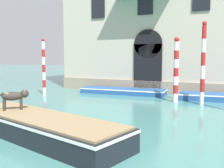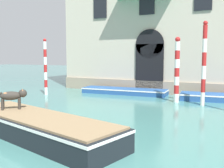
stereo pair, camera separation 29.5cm
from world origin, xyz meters
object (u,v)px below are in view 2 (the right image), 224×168
Objects in this scene: dog_on_deck at (13,96)px; boat_moored_far at (221,97)px; mooring_pole_0 at (45,67)px; mooring_pole_1 at (177,70)px; boat_foreground at (36,125)px; mooring_pole_2 at (204,63)px; boat_moored_near_palazzo at (124,91)px.

boat_moored_far is (6.23, 9.81, -0.98)m from dog_on_deck.
boat_moored_far is at bearing 13.24° from dog_on_deck.
mooring_pole_0 is 1.03× the size of mooring_pole_1.
boat_foreground is 11.26m from boat_moored_far.
boat_moored_far is (4.83, 10.17, -0.16)m from boat_foreground.
mooring_pole_0 reaches higher than boat_foreground.
mooring_pole_2 is (4.06, 8.31, 1.88)m from boat_foreground.
boat_moored_near_palazzo is 6.28m from mooring_pole_2.
boat_foreground is at bearing -50.71° from mooring_pole_0.
boat_foreground is 9.44m from mooring_pole_2.
mooring_pole_1 is (3.96, 8.25, 0.68)m from dog_on_deck.
mooring_pole_2 is at bearing 77.09° from boat_foreground.
mooring_pole_0 is at bearing -152.35° from boat_moored_near_palazzo.
boat_moored_near_palazzo is at bearing 157.15° from mooring_pole_1.
boat_moored_near_palazzo is (-0.12, 9.97, -1.00)m from dog_on_deck.
mooring_pole_1 is at bearing 168.28° from mooring_pole_2.
boat_moored_near_palazzo is at bearing 111.51° from boat_foreground.
boat_moored_far is at bearing 67.64° from mooring_pole_2.
mooring_pole_1 reaches higher than boat_moored_near_palazzo.
mooring_pole_2 is (-0.77, -1.87, 2.04)m from boat_moored_far.
mooring_pole_1 is 0.83× the size of mooring_pole_2.
dog_on_deck is 10.02m from boat_moored_near_palazzo.
mooring_pole_1 is at bearing 7.57° from mooring_pole_0.
mooring_pole_0 reaches higher than mooring_pole_1.
boat_foreground is at bearing -116.08° from mooring_pole_2.
mooring_pole_2 is (5.46, 7.94, 1.06)m from dog_on_deck.
boat_foreground is at bearing -106.57° from mooring_pole_1.
dog_on_deck reaches higher than boat_foreground.
boat_moored_near_palazzo is at bearing 32.01° from mooring_pole_0.
mooring_pole_2 is at bearing 11.14° from dog_on_deck.
mooring_pole_1 is at bearing 86.60° from boat_foreground.
boat_moored_far is 1.29× the size of mooring_pole_1.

